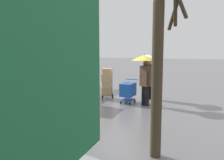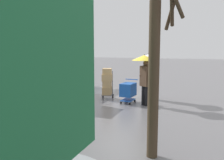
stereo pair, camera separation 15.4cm
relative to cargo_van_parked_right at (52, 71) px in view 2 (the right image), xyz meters
The scene contains 9 objects.
ground_plane 4.31m from the cargo_van_parked_right, behind, with size 90.00×90.00×0.00m, color slate.
slush_patch_near_cluster 1.53m from the cargo_van_parked_right, 115.35° to the left, with size 1.94×1.94×0.01m, color #ADAFB5.
slush_patch_under_van 2.70m from the cargo_van_parked_right, 136.60° to the right, with size 2.36×2.36×0.01m, color #999BA0.
cargo_van_parked_right is the anchor object (origin of this frame).
shopping_cart_vendor 4.61m from the cargo_van_parked_right, behind, with size 0.60×0.85×1.02m.
hand_dolly_boxes 3.37m from the cargo_van_parked_right, behind, with size 0.68×0.81×1.45m.
pedestrian_pink_side 5.35m from the cargo_van_parked_right, behind, with size 1.04×1.04×2.15m.
pedestrian_black_side 5.16m from the cargo_van_parked_right, behind, with size 1.04×1.04×2.15m.
bare_tree_near 8.76m from the cargo_van_parked_right, 139.83° to the left, with size 0.71×1.15×4.01m.
Camera 2 is at (-3.59, 10.52, 2.41)m, focal length 39.00 mm.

